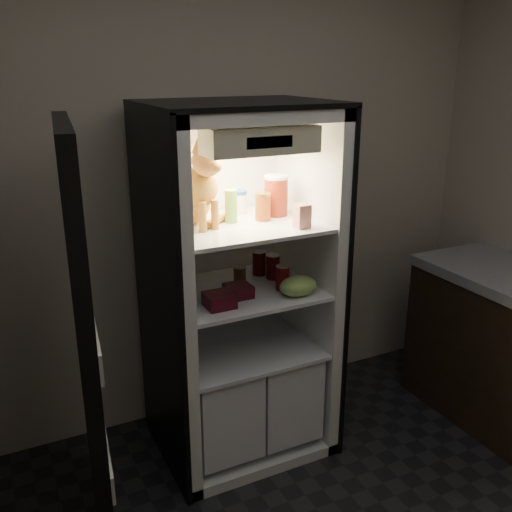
{
  "coord_description": "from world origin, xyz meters",
  "views": [
    {
      "loc": [
        -1.14,
        -1.15,
        2.04
      ],
      "look_at": [
        0.08,
        1.32,
        1.1
      ],
      "focal_mm": 40.0,
      "sensor_mm": 36.0,
      "label": 1
    }
  ],
  "objects_px": {
    "tabby_cat": "(194,192)",
    "grape_bag": "(298,286)",
    "pepper_jar": "(276,195)",
    "soda_can_a": "(259,263)",
    "berry_box_left": "(219,300)",
    "parmesan_shaker": "(231,206)",
    "condiment_jar": "(240,274)",
    "salsa_jar": "(263,207)",
    "cream_carton": "(302,216)",
    "berry_box_right": "(238,291)",
    "soda_can_c": "(283,278)",
    "mayo_tub": "(239,202)",
    "soda_can_b": "(273,267)",
    "refrigerator": "(237,310)"
  },
  "relations": [
    {
      "from": "pepper_jar",
      "to": "cream_carton",
      "type": "bearing_deg",
      "value": -90.09
    },
    {
      "from": "soda_can_c",
      "to": "condiment_jar",
      "type": "distance_m",
      "value": 0.24
    },
    {
      "from": "tabby_cat",
      "to": "soda_can_b",
      "type": "distance_m",
      "value": 0.62
    },
    {
      "from": "berry_box_left",
      "to": "tabby_cat",
      "type": "bearing_deg",
      "value": 96.72
    },
    {
      "from": "berry_box_left",
      "to": "berry_box_right",
      "type": "bearing_deg",
      "value": 28.32
    },
    {
      "from": "soda_can_b",
      "to": "refrigerator",
      "type": "bearing_deg",
      "value": 178.38
    },
    {
      "from": "cream_carton",
      "to": "grape_bag",
      "type": "distance_m",
      "value": 0.36
    },
    {
      "from": "berry_box_right",
      "to": "soda_can_c",
      "type": "bearing_deg",
      "value": -2.58
    },
    {
      "from": "tabby_cat",
      "to": "cream_carton",
      "type": "distance_m",
      "value": 0.53
    },
    {
      "from": "tabby_cat",
      "to": "cream_carton",
      "type": "relative_size",
      "value": 3.83
    },
    {
      "from": "cream_carton",
      "to": "soda_can_c",
      "type": "relative_size",
      "value": 0.9
    },
    {
      "from": "parmesan_shaker",
      "to": "condiment_jar",
      "type": "distance_m",
      "value": 0.4
    },
    {
      "from": "salsa_jar",
      "to": "grape_bag",
      "type": "bearing_deg",
      "value": -65.22
    },
    {
      "from": "salsa_jar",
      "to": "berry_box_left",
      "type": "xyz_separation_m",
      "value": [
        -0.31,
        -0.16,
        -0.39
      ]
    },
    {
      "from": "grape_bag",
      "to": "berry_box_right",
      "type": "distance_m",
      "value": 0.3
    },
    {
      "from": "soda_can_c",
      "to": "cream_carton",
      "type": "bearing_deg",
      "value": -68.39
    },
    {
      "from": "refrigerator",
      "to": "pepper_jar",
      "type": "xyz_separation_m",
      "value": [
        0.23,
        -0.01,
        0.6
      ]
    },
    {
      "from": "parmesan_shaker",
      "to": "pepper_jar",
      "type": "bearing_deg",
      "value": 5.9
    },
    {
      "from": "grape_bag",
      "to": "condiment_jar",
      "type": "bearing_deg",
      "value": 122.07
    },
    {
      "from": "cream_carton",
      "to": "berry_box_left",
      "type": "distance_m",
      "value": 0.56
    },
    {
      "from": "grape_bag",
      "to": "berry_box_left",
      "type": "relative_size",
      "value": 1.48
    },
    {
      "from": "parmesan_shaker",
      "to": "cream_carton",
      "type": "xyz_separation_m",
      "value": [
        0.27,
        -0.24,
        -0.02
      ]
    },
    {
      "from": "condiment_jar",
      "to": "berry_box_right",
      "type": "xyz_separation_m",
      "value": [
        -0.09,
        -0.18,
        -0.02
      ]
    },
    {
      "from": "soda_can_b",
      "to": "pepper_jar",
      "type": "bearing_deg",
      "value": -0.46
    },
    {
      "from": "mayo_tub",
      "to": "salsa_jar",
      "type": "distance_m",
      "value": 0.19
    },
    {
      "from": "tabby_cat",
      "to": "soda_can_b",
      "type": "relative_size",
      "value": 3.27
    },
    {
      "from": "tabby_cat",
      "to": "grape_bag",
      "type": "relative_size",
      "value": 2.22
    },
    {
      "from": "cream_carton",
      "to": "berry_box_right",
      "type": "height_order",
      "value": "cream_carton"
    },
    {
      "from": "mayo_tub",
      "to": "salsa_jar",
      "type": "xyz_separation_m",
      "value": [
        0.05,
        -0.18,
        0.01
      ]
    },
    {
      "from": "condiment_jar",
      "to": "grape_bag",
      "type": "xyz_separation_m",
      "value": [
        0.18,
        -0.29,
        0.0
      ]
    },
    {
      "from": "berry_box_left",
      "to": "cream_carton",
      "type": "bearing_deg",
      "value": -6.24
    },
    {
      "from": "refrigerator",
      "to": "salsa_jar",
      "type": "xyz_separation_m",
      "value": [
        0.12,
        -0.06,
        0.57
      ]
    },
    {
      "from": "parmesan_shaker",
      "to": "soda_can_b",
      "type": "height_order",
      "value": "parmesan_shaker"
    },
    {
      "from": "parmesan_shaker",
      "to": "soda_can_a",
      "type": "bearing_deg",
      "value": 28.34
    },
    {
      "from": "grape_bag",
      "to": "berry_box_right",
      "type": "relative_size",
      "value": 1.61
    },
    {
      "from": "tabby_cat",
      "to": "salsa_jar",
      "type": "height_order",
      "value": "tabby_cat"
    },
    {
      "from": "refrigerator",
      "to": "grape_bag",
      "type": "bearing_deg",
      "value": -51.53
    },
    {
      "from": "mayo_tub",
      "to": "berry_box_left",
      "type": "height_order",
      "value": "mayo_tub"
    },
    {
      "from": "cream_carton",
      "to": "soda_can_b",
      "type": "xyz_separation_m",
      "value": [
        -0.01,
        0.27,
        -0.34
      ]
    },
    {
      "from": "refrigerator",
      "to": "berry_box_left",
      "type": "bearing_deg",
      "value": -130.59
    },
    {
      "from": "tabby_cat",
      "to": "grape_bag",
      "type": "xyz_separation_m",
      "value": [
        0.43,
        -0.27,
        -0.46
      ]
    },
    {
      "from": "tabby_cat",
      "to": "berry_box_right",
      "type": "distance_m",
      "value": 0.53
    },
    {
      "from": "refrigerator",
      "to": "pepper_jar",
      "type": "relative_size",
      "value": 9.04
    },
    {
      "from": "condiment_jar",
      "to": "berry_box_left",
      "type": "distance_m",
      "value": 0.34
    },
    {
      "from": "salsa_jar",
      "to": "condiment_jar",
      "type": "bearing_deg",
      "value": 135.06
    },
    {
      "from": "soda_can_c",
      "to": "pepper_jar",
      "type": "bearing_deg",
      "value": 74.99
    },
    {
      "from": "berry_box_right",
      "to": "berry_box_left",
      "type": "bearing_deg",
      "value": -151.68
    },
    {
      "from": "pepper_jar",
      "to": "soda_can_a",
      "type": "relative_size",
      "value": 1.55
    },
    {
      "from": "pepper_jar",
      "to": "soda_can_b",
      "type": "distance_m",
      "value": 0.39
    },
    {
      "from": "cream_carton",
      "to": "grape_bag",
      "type": "relative_size",
      "value": 0.58
    }
  ]
}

